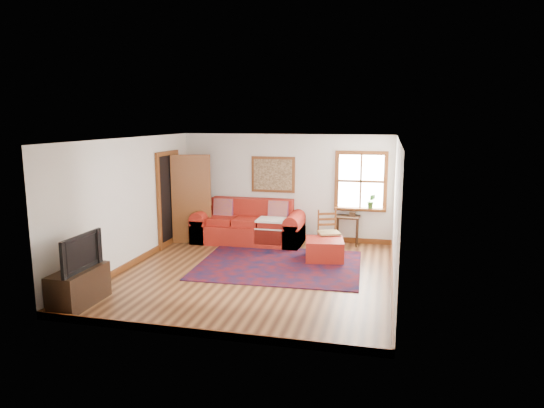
% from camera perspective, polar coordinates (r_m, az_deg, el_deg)
% --- Properties ---
extents(ground, '(5.50, 5.50, 0.00)m').
position_cam_1_polar(ground, '(9.14, -2.00, -8.20)').
color(ground, '#492613').
rests_on(ground, ground).
extents(room_envelope, '(5.04, 5.54, 2.52)m').
position_cam_1_polar(room_envelope, '(8.77, -2.04, 2.12)').
color(room_envelope, silver).
rests_on(room_envelope, ground).
extents(window, '(1.18, 0.20, 1.38)m').
position_cam_1_polar(window, '(11.18, 10.54, 1.93)').
color(window, white).
rests_on(window, ground).
extents(doorway, '(0.89, 1.08, 2.14)m').
position_cam_1_polar(doorway, '(11.25, -10.48, 0.72)').
color(doorway, black).
rests_on(doorway, ground).
extents(framed_artwork, '(1.05, 0.07, 0.85)m').
position_cam_1_polar(framed_artwork, '(11.46, 0.12, 3.49)').
color(framed_artwork, brown).
rests_on(framed_artwork, ground).
extents(persian_rug, '(3.25, 2.65, 0.02)m').
position_cam_1_polar(persian_rug, '(9.63, 0.84, -7.17)').
color(persian_rug, '#510B0F').
rests_on(persian_rug, ground).
extents(red_leather_sofa, '(2.53, 1.04, 0.99)m').
position_cam_1_polar(red_leather_sofa, '(11.35, -2.69, -2.85)').
color(red_leather_sofa, '#A11F14').
rests_on(red_leather_sofa, ground).
extents(red_ottoman, '(0.86, 0.86, 0.43)m').
position_cam_1_polar(red_ottoman, '(9.99, 6.19, -5.36)').
color(red_ottoman, '#A11F14').
rests_on(red_ottoman, ground).
extents(side_table, '(0.56, 0.42, 0.67)m').
position_cam_1_polar(side_table, '(11.16, 8.84, -2.02)').
color(side_table, '#301C10').
rests_on(side_table, ground).
extents(ladder_back_chair, '(0.56, 0.54, 0.93)m').
position_cam_1_polar(ladder_back_chair, '(10.41, 6.62, -3.10)').
color(ladder_back_chair, tan).
rests_on(ladder_back_chair, ground).
extents(media_cabinet, '(0.47, 1.04, 0.57)m').
position_cam_1_polar(media_cabinet, '(8.17, -21.76, -9.05)').
color(media_cabinet, '#301C10').
rests_on(media_cabinet, ground).
extents(television, '(0.13, 0.98, 0.56)m').
position_cam_1_polar(television, '(7.98, -22.03, -5.28)').
color(television, black).
rests_on(television, media_cabinet).
extents(candle_hurricane, '(0.12, 0.12, 0.18)m').
position_cam_1_polar(candle_hurricane, '(8.34, -20.14, -5.92)').
color(candle_hurricane, silver).
rests_on(candle_hurricane, media_cabinet).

